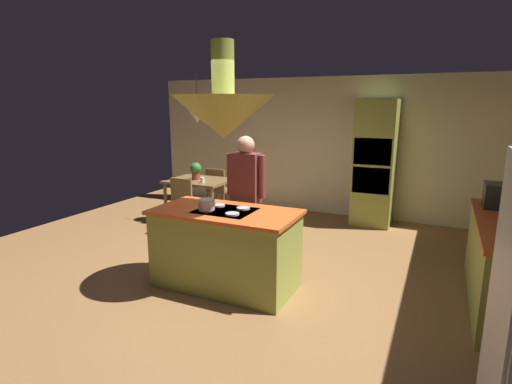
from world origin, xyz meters
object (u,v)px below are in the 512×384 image
Objects in this scene: chair_by_back_wall at (218,187)px; cup_on_table at (202,180)px; person_at_island at (246,192)px; kitchen_island at (226,248)px; microwave_on_counter at (507,196)px; potted_plant_on_table at (196,170)px; cooking_pot_on_cooktop at (206,205)px; dining_table at (199,185)px; chair_facing_island at (178,202)px; oven_tower at (374,163)px.

chair_by_back_wall reaches higher than cup_on_table.
kitchen_island is at bearing -82.86° from person_at_island.
kitchen_island is 3.54× the size of microwave_on_counter.
chair_by_back_wall is (-1.61, 2.05, -0.46)m from person_at_island.
microwave_on_counter reaches higher than chair_by_back_wall.
cooking_pot_on_cooktop is at bearing -54.23° from potted_plant_on_table.
cooking_pot_on_cooktop is (1.54, -2.23, 0.33)m from dining_table.
chair_facing_island is at bearing 179.45° from microwave_on_counter.
cup_on_table is at bearing -37.31° from potted_plant_on_table.
oven_tower is at bearing 27.53° from cup_on_table.
potted_plant_on_table is (-0.06, -0.01, 0.27)m from dining_table.
kitchen_island is at bearing -51.59° from cup_on_table.
chair_by_back_wall is at bearing -169.87° from oven_tower.
oven_tower is 2.90m from chair_by_back_wall.
potted_plant_on_table is at bearing 85.01° from chair_by_back_wall.
dining_table is 0.64× the size of person_at_island.
oven_tower is 2.46× the size of chair_facing_island.
chair_facing_island is 4.57m from microwave_on_counter.
oven_tower is at bearing 22.21° from dining_table.
cup_on_table is 4.37m from microwave_on_counter.
microwave_on_counter is at bearing -0.55° from chair_facing_island.
chair_facing_island is at bearing -90.00° from dining_table.
cup_on_table is (0.26, -0.20, -0.12)m from potted_plant_on_table.
oven_tower is 4.65× the size of microwave_on_counter.
person_at_island is 1.85m from cup_on_table.
potted_plant_on_table is (-0.06, -0.66, 0.42)m from chair_by_back_wall.
person_at_island reaches higher than chair_by_back_wall.
oven_tower reaches higher than chair_facing_island.
chair_by_back_wall is (-2.80, -0.50, -0.57)m from oven_tower.
potted_plant_on_table is at bearing -167.18° from dining_table.
dining_table is 11.84× the size of cup_on_table.
kitchen_island is 2.44m from cup_on_table.
potted_plant_on_table reaches higher than cooking_pot_on_cooktop.
dining_table is 0.28m from potted_plant_on_table.
chair_by_back_wall is (-1.70, 2.74, 0.05)m from kitchen_island.
kitchen_island is 1.53× the size of dining_table.
potted_plant_on_table is at bearing 125.77° from cooking_pot_on_cooktop.
dining_table is at bearing 138.96° from person_at_island.
person_at_island reaches higher than chair_facing_island.
chair_by_back_wall is at bearing 103.33° from cup_on_table.
microwave_on_counter is at bearing -8.59° from dining_table.
chair_facing_island is 1.29m from chair_by_back_wall.
dining_table is (-2.80, -1.14, -0.42)m from oven_tower.
dining_table is at bearing 133.81° from cup_on_table.
cooking_pot_on_cooktop reaches higher than cup_on_table.
microwave_on_counter is at bearing -8.33° from potted_plant_on_table.
chair_by_back_wall is at bearing 121.79° from kitchen_island.
cooking_pot_on_cooktop is (-0.16, -0.13, 0.53)m from kitchen_island.
potted_plant_on_table is at bearing 95.20° from chair_facing_island.
person_at_island is (1.61, -1.40, 0.31)m from dining_table.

